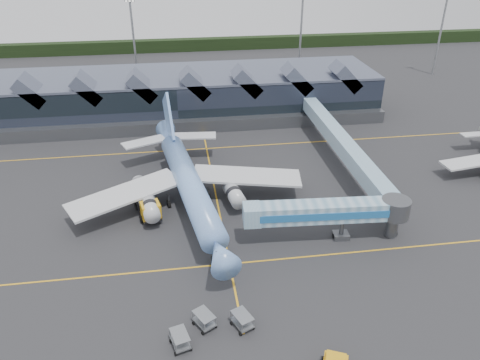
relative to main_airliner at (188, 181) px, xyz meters
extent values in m
plane|color=#2B2B2D|center=(4.44, -7.98, -4.04)|extent=(260.00, 260.00, 0.00)
cube|color=gold|center=(4.44, -15.98, -4.03)|extent=(120.00, 0.25, 0.01)
cube|color=gold|center=(4.44, 20.02, -4.03)|extent=(120.00, 0.25, 0.01)
cube|color=gold|center=(4.44, 2.02, -4.03)|extent=(0.25, 60.00, 0.01)
cube|color=black|center=(4.44, 102.02, -2.04)|extent=(260.00, 4.00, 4.00)
cube|color=black|center=(-0.56, 40.02, 0.46)|extent=(90.00, 20.00, 9.00)
cube|color=#4F566A|center=(-0.56, 40.02, 5.16)|extent=(90.00, 20.00, 0.60)
cube|color=#525459|center=(-0.56, 29.02, -2.74)|extent=(90.00, 2.50, 2.60)
cube|color=#4F566A|center=(-29.56, 33.02, 5.26)|extent=(6.43, 6.00, 6.43)
cube|color=#4F566A|center=(-18.56, 33.02, 5.26)|extent=(6.43, 6.00, 6.43)
cube|color=#4F566A|center=(-7.56, 33.02, 5.26)|extent=(6.43, 6.00, 6.43)
cube|color=#4F566A|center=(3.44, 33.02, 5.26)|extent=(6.43, 6.00, 6.43)
cube|color=#4F566A|center=(14.44, 33.02, 5.26)|extent=(6.43, 6.00, 6.43)
cube|color=#4F566A|center=(25.44, 33.02, 5.26)|extent=(6.43, 6.00, 6.43)
cube|color=#4F566A|center=(36.44, 33.02, 5.26)|extent=(6.43, 6.00, 6.43)
cylinder|color=gray|center=(-10.56, 64.02, 6.96)|extent=(0.56, 0.56, 22.00)
cube|color=#525459|center=(-10.56, 64.02, 17.96)|extent=(2.40, 0.50, 0.90)
cylinder|color=gray|center=(34.44, 64.02, 6.96)|extent=(0.56, 0.56, 22.00)
cylinder|color=gray|center=(74.44, 62.02, 6.96)|extent=(0.56, 0.56, 22.00)
cylinder|color=#6B8FD8|center=(0.22, -1.38, 0.02)|extent=(8.45, 30.67, 3.76)
cone|color=#6B8FD8|center=(2.99, -19.00, 0.02)|extent=(4.52, 5.74, 3.76)
cube|color=black|center=(3.09, -19.64, 0.81)|extent=(1.46, 0.55, 0.48)
cone|color=#6B8FD8|center=(-2.69, 17.11, 0.30)|extent=(4.80, 7.46, 3.76)
cube|color=silver|center=(-9.48, -1.62, -0.64)|extent=(17.79, 12.78, 1.24)
cube|color=silver|center=(9.51, 1.37, -0.64)|extent=(17.76, 8.27, 1.24)
cylinder|color=silver|center=(-5.77, -4.52, -1.58)|extent=(3.11, 5.52, 2.33)
cylinder|color=silver|center=(6.89, -2.53, -1.58)|extent=(3.11, 5.52, 2.33)
cube|color=#6B8FD8|center=(-2.42, 15.39, 4.22)|extent=(1.94, 9.57, 10.36)
cube|color=silver|center=(-7.06, 15.10, 0.30)|extent=(8.40, 5.86, 0.25)
cube|color=silver|center=(2.08, 16.54, 0.30)|extent=(8.07, 3.72, 0.25)
cylinder|color=#525459|center=(2.45, -15.56, -2.95)|extent=(0.28, 0.28, 2.18)
cylinder|color=#525459|center=(-3.14, -0.58, -2.95)|extent=(0.28, 0.28, 2.18)
cylinder|color=#525459|center=(3.17, 0.41, -2.95)|extent=(0.28, 0.28, 2.18)
cylinder|color=black|center=(2.45, -15.56, -3.65)|extent=(0.66, 1.44, 1.39)
cube|color=silver|center=(49.90, 2.43, -1.47)|extent=(12.09, 4.68, 0.95)
cube|color=silver|center=(55.63, 11.84, -0.76)|extent=(5.45, 2.07, 0.24)
cube|color=#6F9DBA|center=(17.91, -12.38, 0.54)|extent=(18.15, 3.85, 2.61)
cube|color=#2167A9|center=(17.82, -13.77, 0.54)|extent=(17.98, 1.26, 1.08)
cube|color=#6F9DBA|center=(8.02, -11.74, 0.54)|extent=(2.52, 3.03, 2.70)
cylinder|color=#525459|center=(20.61, -12.55, -1.75)|extent=(0.63, 0.63, 4.58)
cube|color=#525459|center=(20.61, -12.55, -3.63)|extent=(2.27, 1.94, 0.81)
cylinder|color=black|center=(19.71, -12.49, -3.72)|extent=(0.41, 0.83, 0.81)
cylinder|color=black|center=(21.50, -12.61, -3.72)|extent=(0.41, 0.83, 0.81)
cylinder|color=#525459|center=(27.79, -13.01, 0.54)|extent=(3.96, 3.96, 2.70)
cylinder|color=#525459|center=(27.79, -13.01, -1.75)|extent=(1.62, 1.62, 4.58)
cube|color=black|center=(-6.63, -0.98, -3.20)|extent=(4.99, 10.38, 0.56)
cube|color=gold|center=(-5.73, -4.67, -2.03)|extent=(3.18, 3.02, 2.45)
cube|color=black|center=(-5.51, -5.53, -1.47)|extent=(2.42, 0.75, 1.12)
cylinder|color=silver|center=(-6.95, 0.32, -1.70)|extent=(4.03, 6.89, 2.56)
sphere|color=silver|center=(-7.72, 3.46, -1.70)|extent=(2.45, 2.45, 2.45)
sphere|color=silver|center=(-6.18, -2.83, -1.70)|extent=(2.45, 2.45, 2.45)
cylinder|color=black|center=(-7.19, -4.56, -3.48)|extent=(0.64, 1.18, 1.12)
cylinder|color=black|center=(-4.48, -3.90, -3.48)|extent=(0.64, 1.18, 1.12)
cylinder|color=black|center=(-8.12, -0.77, -3.48)|extent=(0.64, 1.18, 1.12)
cylinder|color=black|center=(-5.41, -0.11, -3.48)|extent=(0.64, 1.18, 1.12)
cylinder|color=black|center=(-8.78, 1.93, -3.48)|extent=(0.64, 1.18, 1.12)
cylinder|color=black|center=(-6.07, 2.60, -3.48)|extent=(0.64, 1.18, 1.12)
cube|color=gray|center=(0.36, -26.19, -3.41)|extent=(2.65, 2.99, 0.17)
cube|color=gray|center=(0.36, -26.19, -2.31)|extent=(2.65, 2.99, 0.09)
cylinder|color=black|center=(0.65, -24.97, -3.83)|extent=(0.32, 0.43, 0.41)
cube|color=gray|center=(4.44, -26.91, -3.41)|extent=(2.49, 2.96, 0.17)
cube|color=gray|center=(4.44, -26.91, -2.31)|extent=(2.49, 2.96, 0.09)
cylinder|color=black|center=(4.86, -25.72, -3.83)|extent=(0.29, 0.43, 0.41)
cube|color=gray|center=(-2.34, -28.63, -3.41)|extent=(2.21, 2.86, 0.17)
cube|color=gray|center=(-2.34, -28.63, -2.31)|extent=(2.21, 2.86, 0.09)
cylinder|color=black|center=(-1.75, -27.52, -3.83)|extent=(0.24, 0.44, 0.41)
camera|label=1|loc=(-1.22, -63.65, 34.73)|focal=35.00mm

